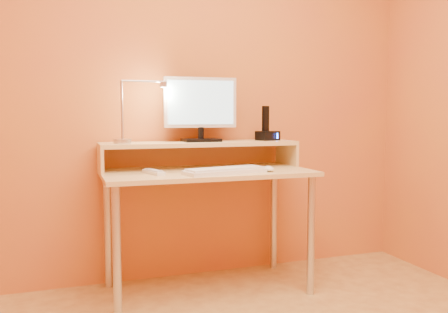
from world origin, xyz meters
name	(u,v)px	position (x,y,z in m)	size (l,w,h in m)	color
wall_back	(192,82)	(0.00, 1.50, 1.25)	(3.00, 0.04, 2.50)	orange
desk_leg_fl	(117,254)	(-0.55, 0.93, 0.35)	(0.04, 0.04, 0.69)	silver
desk_leg_fr	(311,236)	(0.55, 0.93, 0.35)	(0.04, 0.04, 0.69)	silver
desk_leg_bl	(108,231)	(-0.55, 1.43, 0.35)	(0.04, 0.04, 0.69)	silver
desk_leg_br	(274,218)	(0.55, 1.43, 0.35)	(0.04, 0.04, 0.69)	silver
desk_lower	(207,173)	(0.00, 1.18, 0.71)	(1.20, 0.60, 0.03)	#EDC47C
shelf_riser_left	(100,160)	(-0.59, 1.33, 0.79)	(0.02, 0.30, 0.14)	#EDC47C
shelf_riser_right	(287,154)	(0.59, 1.33, 0.79)	(0.02, 0.30, 0.14)	#EDC47C
desk_shelf	(200,144)	(0.00, 1.33, 0.87)	(1.20, 0.30, 0.03)	#EDC47C
monitor_foot	(201,140)	(0.01, 1.33, 0.89)	(0.22, 0.16, 0.02)	black
monitor_neck	(201,133)	(0.01, 1.33, 0.93)	(0.04, 0.04, 0.07)	black
monitor_panel	(200,102)	(0.01, 1.34, 1.12)	(0.45, 0.04, 0.30)	silver
monitor_back	(199,103)	(0.01, 1.36, 1.12)	(0.40, 0.01, 0.26)	black
monitor_screen	(201,102)	(0.01, 1.32, 1.12)	(0.41, 0.00, 0.26)	#A4E0FF
lamp_base	(123,141)	(-0.47, 1.30, 0.89)	(0.10, 0.10, 0.03)	silver
lamp_post	(122,110)	(-0.47, 1.30, 1.07)	(0.01, 0.01, 0.33)	silver
lamp_arm	(143,81)	(-0.35, 1.30, 1.24)	(0.01, 0.01, 0.24)	silver
lamp_head	(163,84)	(-0.23, 1.30, 1.22)	(0.04, 0.04, 0.03)	silver
lamp_bulb	(163,87)	(-0.23, 1.30, 1.20)	(0.03, 0.03, 0.00)	#FFEAC6
phone_dock	(268,136)	(0.45, 1.33, 0.91)	(0.13, 0.10, 0.06)	black
phone_handset	(266,119)	(0.44, 1.33, 1.02)	(0.04, 0.03, 0.16)	black
phone_led	(277,136)	(0.50, 1.28, 0.91)	(0.01, 0.00, 0.04)	#2770FF
keyboard	(225,171)	(0.05, 1.01, 0.73)	(0.46, 0.15, 0.02)	silver
mouse	(268,169)	(0.32, 1.01, 0.74)	(0.05, 0.10, 0.03)	white
remote_control	(154,172)	(-0.33, 1.11, 0.73)	(0.05, 0.19, 0.02)	silver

